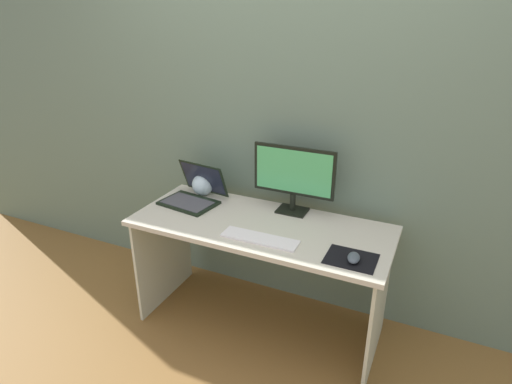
# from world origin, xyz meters

# --- Properties ---
(ground_plane) EXTENTS (8.00, 8.00, 0.00)m
(ground_plane) POSITION_xyz_m (0.00, 0.00, 0.00)
(ground_plane) COLOR brown
(wall_back) EXTENTS (6.00, 0.04, 2.50)m
(wall_back) POSITION_xyz_m (0.00, 0.41, 1.25)
(wall_back) COLOR slate
(wall_back) RESTS_ON ground_plane
(desk) EXTENTS (1.50, 0.63, 0.72)m
(desk) POSITION_xyz_m (0.00, 0.00, 0.58)
(desk) COLOR beige
(desk) RESTS_ON ground_plane
(monitor) EXTENTS (0.50, 0.14, 0.41)m
(monitor) POSITION_xyz_m (0.11, 0.23, 0.96)
(monitor) COLOR black
(monitor) RESTS_ON desk
(laptop) EXTENTS (0.38, 0.36, 0.23)m
(laptop) POSITION_xyz_m (-0.52, 0.11, 0.77)
(laptop) COLOR black
(laptop) RESTS_ON desk
(fishbowl) EXTENTS (0.14, 0.14, 0.14)m
(fishbowl) POSITION_xyz_m (-0.52, 0.23, 0.79)
(fishbowl) COLOR silver
(fishbowl) RESTS_ON desk
(keyboard_external) EXTENTS (0.42, 0.12, 0.01)m
(keyboard_external) POSITION_xyz_m (0.07, -0.17, 0.73)
(keyboard_external) COLOR white
(keyboard_external) RESTS_ON desk
(mousepad) EXTENTS (0.25, 0.20, 0.00)m
(mousepad) POSITION_xyz_m (0.56, -0.16, 0.72)
(mousepad) COLOR black
(mousepad) RESTS_ON desk
(mouse) EXTENTS (0.07, 0.11, 0.04)m
(mouse) POSITION_xyz_m (0.58, -0.17, 0.74)
(mouse) COLOR #454E56
(mouse) RESTS_ON mousepad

